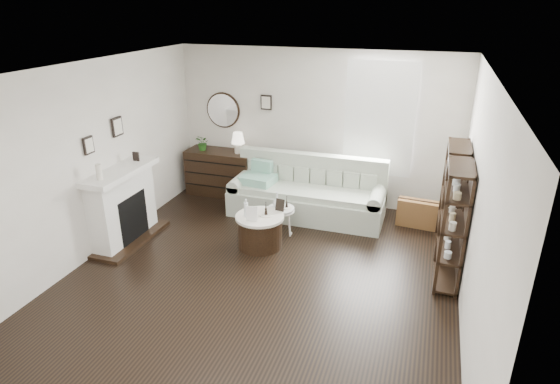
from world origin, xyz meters
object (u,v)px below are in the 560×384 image
(drum_table, at_px, (260,231))
(pedestal_table, at_px, (281,210))
(sofa, at_px, (307,196))
(dresser, at_px, (221,173))

(drum_table, height_order, pedestal_table, drum_table)
(sofa, height_order, pedestal_table, sofa)
(sofa, relative_size, dresser, 2.04)
(dresser, height_order, pedestal_table, dresser)
(sofa, xyz_separation_m, dresser, (-1.79, 0.39, 0.09))
(sofa, distance_m, pedestal_table, 0.97)
(drum_table, xyz_separation_m, pedestal_table, (0.21, 0.38, 0.20))
(dresser, distance_m, drum_table, 2.23)
(dresser, xyz_separation_m, pedestal_table, (1.62, -1.33, 0.03))
(sofa, xyz_separation_m, pedestal_table, (-0.16, -0.94, 0.12))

